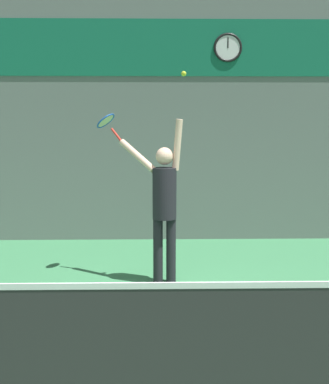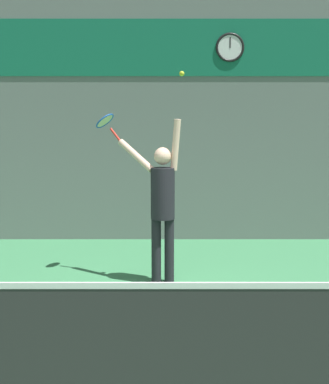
{
  "view_description": "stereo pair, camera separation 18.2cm",
  "coord_description": "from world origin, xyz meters",
  "px_view_note": "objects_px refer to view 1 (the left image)",
  "views": [
    {
      "loc": [
        -0.14,
        -5.12,
        2.21
      ],
      "look_at": [
        0.02,
        1.92,
        1.24
      ],
      "focal_mm": 50.0,
      "sensor_mm": 36.0,
      "label": 1
    },
    {
      "loc": [
        0.04,
        -5.12,
        2.21
      ],
      "look_at": [
        0.02,
        1.92,
        1.24
      ],
      "focal_mm": 50.0,
      "sensor_mm": 36.0,
      "label": 2
    }
  ],
  "objects_px": {
    "scoreboard_clock": "(228,48)",
    "tennis_racket": "(107,122)",
    "tennis_ball": "(184,74)",
    "tennis_player": "(164,200)"
  },
  "relations": [
    {
      "from": "scoreboard_clock",
      "to": "tennis_racket",
      "type": "bearing_deg",
      "value": -132.77
    },
    {
      "from": "tennis_player",
      "to": "tennis_ball",
      "type": "relative_size",
      "value": 33.51
    },
    {
      "from": "tennis_ball",
      "to": "tennis_racket",
      "type": "bearing_deg",
      "value": 153.46
    },
    {
      "from": "scoreboard_clock",
      "to": "tennis_player",
      "type": "xyz_separation_m",
      "value": [
        -1.18,
        -2.57,
        -2.32
      ]
    },
    {
      "from": "tennis_player",
      "to": "tennis_racket",
      "type": "height_order",
      "value": "tennis_racket"
    },
    {
      "from": "scoreboard_clock",
      "to": "tennis_ball",
      "type": "distance_m",
      "value": 2.88
    },
    {
      "from": "scoreboard_clock",
      "to": "tennis_ball",
      "type": "xyz_separation_m",
      "value": [
        -0.93,
        -2.65,
        -0.67
      ]
    },
    {
      "from": "tennis_racket",
      "to": "tennis_ball",
      "type": "height_order",
      "value": "tennis_ball"
    },
    {
      "from": "tennis_racket",
      "to": "tennis_ball",
      "type": "bearing_deg",
      "value": -26.54
    },
    {
      "from": "scoreboard_clock",
      "to": "tennis_player",
      "type": "distance_m",
      "value": 3.66
    }
  ]
}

